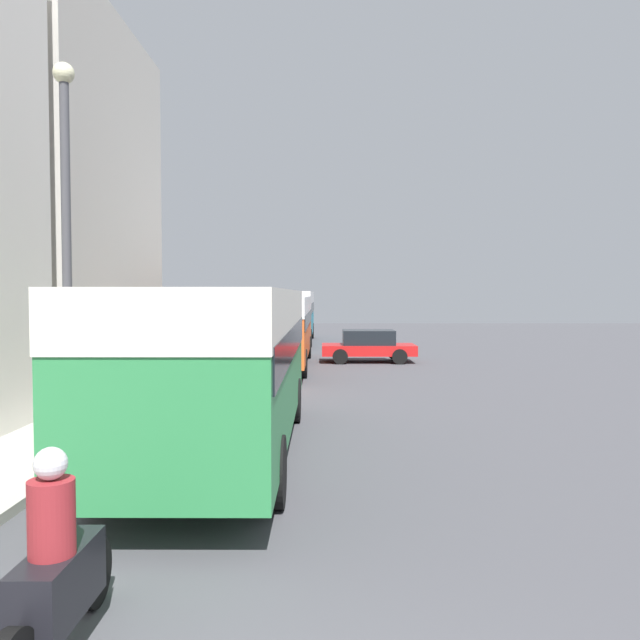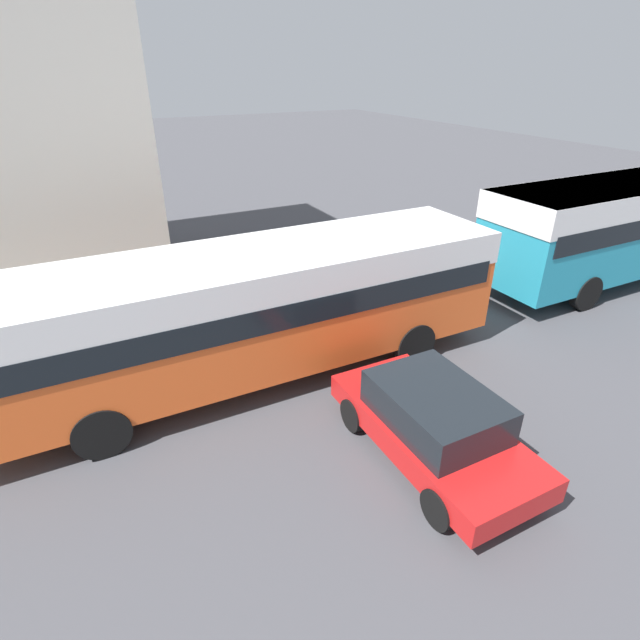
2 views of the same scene
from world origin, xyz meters
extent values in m
cube|color=#EA5B23|center=(-1.80, 22.78, 1.66)|extent=(2.55, 10.76, 2.33)
cube|color=white|center=(-1.80, 22.78, 2.48)|extent=(2.57, 10.81, 0.70)
cube|color=black|center=(-1.80, 22.78, 1.96)|extent=(2.60, 10.33, 0.51)
cylinder|color=black|center=(-2.98, 26.12, 0.50)|extent=(0.28, 1.00, 1.00)
cylinder|color=black|center=(-0.63, 26.12, 0.50)|extent=(0.28, 1.00, 1.00)
cylinder|color=black|center=(-2.98, 19.45, 0.50)|extent=(0.28, 1.00, 1.00)
cylinder|color=black|center=(-0.63, 19.45, 0.50)|extent=(0.28, 1.00, 1.00)
cube|color=teal|center=(-1.86, 35.42, 1.79)|extent=(2.52, 10.89, 2.58)
cube|color=black|center=(-1.86, 35.42, 2.11)|extent=(2.57, 10.46, 0.57)
cylinder|color=black|center=(-3.02, 32.04, 0.50)|extent=(0.28, 1.00, 1.00)
cylinder|color=black|center=(-0.70, 32.04, 0.50)|extent=(0.28, 1.00, 1.00)
cube|color=red|center=(2.01, 24.52, 0.54)|extent=(3.99, 1.81, 0.44)
cube|color=black|center=(2.01, 24.52, 1.07)|extent=(2.20, 1.59, 0.62)
cylinder|color=black|center=(0.78, 23.69, 0.32)|extent=(0.64, 0.22, 0.64)
cylinder|color=black|center=(0.78, 25.35, 0.32)|extent=(0.64, 0.22, 0.64)
cylinder|color=black|center=(3.25, 23.69, 0.32)|extent=(0.64, 0.22, 0.64)
cylinder|color=black|center=(3.25, 25.35, 0.32)|extent=(0.64, 0.22, 0.64)
cylinder|color=#232838|center=(-4.61, 21.17, 0.57)|extent=(0.28, 0.28, 0.85)
cylinder|color=#33477F|center=(-4.61, 21.17, 1.35)|extent=(0.35, 0.35, 0.71)
sphere|color=tan|center=(-4.61, 21.17, 1.82)|extent=(0.23, 0.23, 0.23)
camera|label=1|loc=(0.07, -2.20, 2.93)|focal=35.00mm
camera|label=2|loc=(7.12, 19.72, 6.20)|focal=28.00mm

